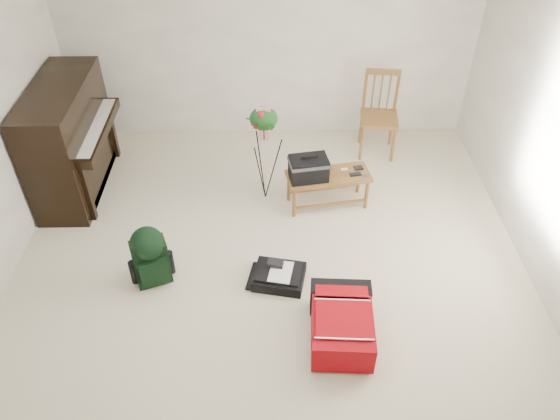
{
  "coord_description": "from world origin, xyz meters",
  "views": [
    {
      "loc": [
        0.03,
        -3.5,
        3.9
      ],
      "look_at": [
        0.1,
        0.35,
        0.64
      ],
      "focal_mm": 35.0,
      "sensor_mm": 36.0,
      "label": 1
    }
  ],
  "objects_px": {
    "dining_chair": "(379,115)",
    "red_suitcase": "(341,319)",
    "piano": "(71,141)",
    "bench": "(314,169)",
    "black_duffel": "(279,276)",
    "green_backpack": "(149,254)",
    "flower_stand": "(264,155)"
  },
  "relations": [
    {
      "from": "dining_chair",
      "to": "red_suitcase",
      "type": "distance_m",
      "value": 2.93
    },
    {
      "from": "piano",
      "to": "red_suitcase",
      "type": "relative_size",
      "value": 1.9
    },
    {
      "from": "bench",
      "to": "black_duffel",
      "type": "distance_m",
      "value": 1.27
    },
    {
      "from": "piano",
      "to": "red_suitcase",
      "type": "distance_m",
      "value": 3.55
    },
    {
      "from": "red_suitcase",
      "to": "green_backpack",
      "type": "height_order",
      "value": "green_backpack"
    },
    {
      "from": "red_suitcase",
      "to": "green_backpack",
      "type": "distance_m",
      "value": 1.84
    },
    {
      "from": "dining_chair",
      "to": "black_duffel",
      "type": "height_order",
      "value": "dining_chair"
    },
    {
      "from": "bench",
      "to": "flower_stand",
      "type": "distance_m",
      "value": 0.56
    },
    {
      "from": "red_suitcase",
      "to": "flower_stand",
      "type": "bearing_deg",
      "value": 112.67
    },
    {
      "from": "red_suitcase",
      "to": "flower_stand",
      "type": "height_order",
      "value": "flower_stand"
    },
    {
      "from": "red_suitcase",
      "to": "green_backpack",
      "type": "relative_size",
      "value": 1.23
    },
    {
      "from": "bench",
      "to": "black_duffel",
      "type": "height_order",
      "value": "bench"
    },
    {
      "from": "green_backpack",
      "to": "red_suitcase",
      "type": "bearing_deg",
      "value": -40.95
    },
    {
      "from": "flower_stand",
      "to": "black_duffel",
      "type": "bearing_deg",
      "value": -81.42
    },
    {
      "from": "piano",
      "to": "black_duffel",
      "type": "distance_m",
      "value": 2.8
    },
    {
      "from": "dining_chair",
      "to": "flower_stand",
      "type": "xyz_separation_m",
      "value": [
        -1.38,
        -0.93,
        0.08
      ]
    },
    {
      "from": "red_suitcase",
      "to": "black_duffel",
      "type": "height_order",
      "value": "red_suitcase"
    },
    {
      "from": "dining_chair",
      "to": "flower_stand",
      "type": "height_order",
      "value": "flower_stand"
    },
    {
      "from": "black_duffel",
      "to": "green_backpack",
      "type": "height_order",
      "value": "green_backpack"
    },
    {
      "from": "bench",
      "to": "black_duffel",
      "type": "xyz_separation_m",
      "value": [
        -0.39,
        -1.14,
        -0.42
      ]
    },
    {
      "from": "piano",
      "to": "dining_chair",
      "type": "xyz_separation_m",
      "value": [
        3.51,
        0.67,
        -0.1
      ]
    },
    {
      "from": "piano",
      "to": "green_backpack",
      "type": "distance_m",
      "value": 1.88
    },
    {
      "from": "piano",
      "to": "black_duffel",
      "type": "bearing_deg",
      "value": -34.33
    },
    {
      "from": "bench",
      "to": "black_duffel",
      "type": "relative_size",
      "value": 1.75
    },
    {
      "from": "dining_chair",
      "to": "black_duffel",
      "type": "bearing_deg",
      "value": -112.75
    },
    {
      "from": "piano",
      "to": "green_backpack",
      "type": "bearing_deg",
      "value": -54.71
    },
    {
      "from": "green_backpack",
      "to": "flower_stand",
      "type": "height_order",
      "value": "flower_stand"
    },
    {
      "from": "bench",
      "to": "dining_chair",
      "type": "relative_size",
      "value": 0.92
    },
    {
      "from": "piano",
      "to": "flower_stand",
      "type": "height_order",
      "value": "piano"
    },
    {
      "from": "dining_chair",
      "to": "red_suitcase",
      "type": "height_order",
      "value": "dining_chair"
    },
    {
      "from": "piano",
      "to": "dining_chair",
      "type": "bearing_deg",
      "value": 10.77
    },
    {
      "from": "bench",
      "to": "red_suitcase",
      "type": "height_order",
      "value": "bench"
    }
  ]
}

